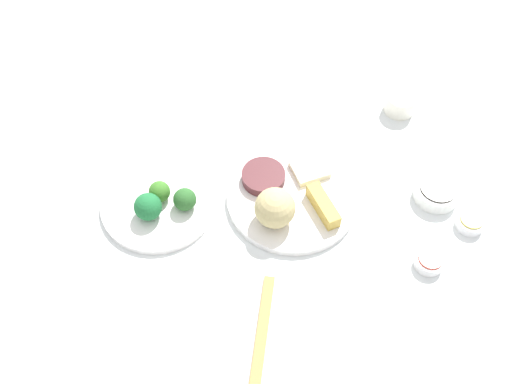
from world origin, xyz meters
TOP-DOWN VIEW (x-y plane):
  - tabletop at (0.00, 0.00)m, footprint 2.20×2.20m
  - main_plate at (0.03, -0.04)m, footprint 0.27×0.27m
  - rice_scoop at (0.08, 0.01)m, footprint 0.08×0.08m
  - spring_roll at (-0.02, 0.01)m, footprint 0.05×0.10m
  - crab_rangoon_wonton at (-0.02, -0.09)m, footprint 0.08×0.07m
  - stir_fry_heap at (0.08, -0.08)m, footprint 0.09×0.09m
  - broccoli_plate at (0.30, -0.07)m, footprint 0.23×0.23m
  - broccoli_floret_0 at (0.25, -0.05)m, footprint 0.05×0.05m
  - broccoli_floret_1 at (0.32, -0.04)m, footprint 0.06×0.06m
  - broccoli_floret_2 at (0.30, -0.08)m, footprint 0.04×0.04m
  - soy_sauce_bowl at (-0.26, 0.01)m, footprint 0.09×0.09m
  - soy_sauce_bowl_liquid at (-0.26, 0.01)m, footprint 0.07×0.07m
  - sauce_ramekin_hot_mustard at (-0.30, 0.09)m, footprint 0.06×0.06m
  - sauce_ramekin_hot_mustard_liquid at (-0.30, 0.09)m, footprint 0.05×0.05m
  - sauce_ramekin_sweet_and_sour at (-0.19, 0.16)m, footprint 0.06×0.06m
  - sauce_ramekin_sweet_and_sour_liquid at (-0.19, 0.16)m, footprint 0.05×0.05m
  - teacup at (-0.26, -0.23)m, footprint 0.07×0.07m
  - chopsticks_pair at (0.15, 0.24)m, footprint 0.09×0.23m

SIDE VIEW (x-z plane):
  - tabletop at x=0.00m, z-range 0.00..0.02m
  - chopsticks_pair at x=0.15m, z-range 0.02..0.03m
  - broccoli_plate at x=0.30m, z-range 0.02..0.03m
  - main_plate at x=0.03m, z-range 0.02..0.04m
  - sauce_ramekin_hot_mustard at x=-0.30m, z-range 0.02..0.04m
  - sauce_ramekin_sweet_and_sour at x=-0.19m, z-range 0.02..0.04m
  - soy_sauce_bowl at x=-0.26m, z-range 0.02..0.05m
  - teacup at x=-0.26m, z-range 0.02..0.07m
  - crab_rangoon_wonton at x=-0.02m, z-range 0.04..0.05m
  - sauce_ramekin_hot_mustard_liquid at x=-0.30m, z-range 0.04..0.05m
  - sauce_ramekin_sweet_and_sour_liquid at x=-0.19m, z-range 0.04..0.05m
  - stir_fry_heap at x=0.08m, z-range 0.04..0.06m
  - spring_roll at x=-0.02m, z-range 0.04..0.07m
  - soy_sauce_bowl_liquid at x=-0.26m, z-range 0.05..0.05m
  - broccoli_floret_2 at x=0.30m, z-range 0.03..0.08m
  - broccoli_floret_0 at x=0.25m, z-range 0.03..0.08m
  - broccoli_floret_1 at x=0.32m, z-range 0.03..0.09m
  - rice_scoop at x=0.08m, z-range 0.04..0.12m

